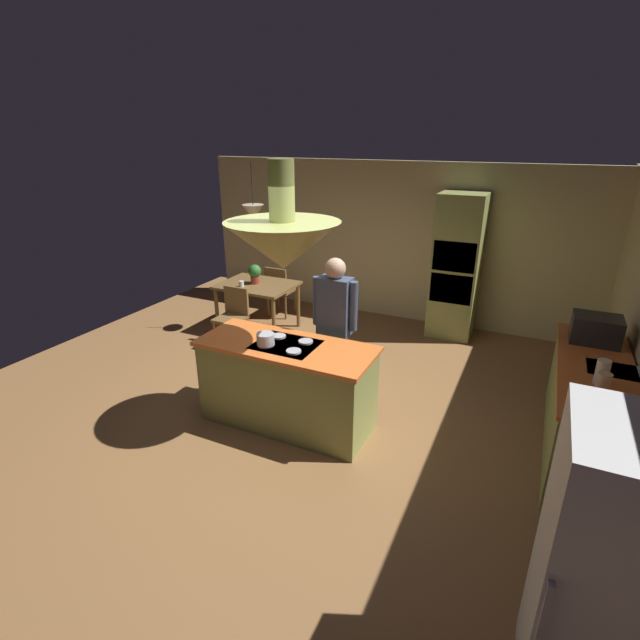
{
  "coord_description": "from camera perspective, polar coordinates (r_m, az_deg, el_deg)",
  "views": [
    {
      "loc": [
        2.2,
        -4.01,
        2.93
      ],
      "look_at": [
        0.1,
        0.4,
        1.0
      ],
      "focal_mm": 26.48,
      "sensor_mm": 36.0,
      "label": 1
    }
  ],
  "objects": [
    {
      "name": "ground",
      "position": [
        5.43,
        -2.82,
        -11.11
      ],
      "size": [
        8.16,
        8.16,
        0.0
      ],
      "primitive_type": "plane",
      "color": "olive"
    },
    {
      "name": "wall_back",
      "position": [
        7.95,
        8.95,
        9.3
      ],
      "size": [
        6.8,
        0.1,
        2.55
      ],
      "primitive_type": "cube",
      "color": "beige",
      "rests_on": "ground"
    },
    {
      "name": "kitchen_island",
      "position": [
        5.04,
        -4.0,
        -7.72
      ],
      "size": [
        1.85,
        0.77,
        0.95
      ],
      "color": "#8C934C",
      "rests_on": "ground"
    },
    {
      "name": "counter_run_right",
      "position": [
        5.26,
        29.56,
        -9.36
      ],
      "size": [
        0.73,
        2.13,
        0.93
      ],
      "color": "#8C934C",
      "rests_on": "ground"
    },
    {
      "name": "oven_tower",
      "position": [
        7.38,
        16.14,
        6.17
      ],
      "size": [
        0.66,
        0.62,
        2.16
      ],
      "color": "#8C934C",
      "rests_on": "ground"
    },
    {
      "name": "refrigerator",
      "position": [
        3.01,
        32.34,
        -25.74
      ],
      "size": [
        0.72,
        0.74,
        1.75
      ],
      "color": "white",
      "rests_on": "ground"
    },
    {
      "name": "dining_table",
      "position": [
        7.44,
        -7.59,
        3.62
      ],
      "size": [
        1.15,
        0.89,
        0.76
      ],
      "color": "brown",
      "rests_on": "ground"
    },
    {
      "name": "person_at_island",
      "position": [
        5.24,
        1.78,
        -0.21
      ],
      "size": [
        0.53,
        0.23,
        1.71
      ],
      "color": "tan",
      "rests_on": "ground"
    },
    {
      "name": "range_hood",
      "position": [
        4.5,
        -4.5,
        9.32
      ],
      "size": [
        1.1,
        1.1,
        1.0
      ],
      "color": "#8C934C"
    },
    {
      "name": "pendant_light_over_table",
      "position": [
        7.16,
        -8.07,
        12.78
      ],
      "size": [
        0.32,
        0.32,
        0.82
      ],
      "color": "beige"
    },
    {
      "name": "chair_facing_island",
      "position": [
        6.97,
        -10.46,
        0.83
      ],
      "size": [
        0.4,
        0.4,
        0.87
      ],
      "color": "brown",
      "rests_on": "ground"
    },
    {
      "name": "chair_by_back_wall",
      "position": [
        8.02,
        -4.98,
        3.88
      ],
      "size": [
        0.4,
        0.4,
        0.87
      ],
      "rotation": [
        0.0,
        0.0,
        3.14
      ],
      "color": "brown",
      "rests_on": "ground"
    },
    {
      "name": "potted_plant_on_table",
      "position": [
        7.39,
        -7.89,
        5.65
      ],
      "size": [
        0.2,
        0.2,
        0.3
      ],
      "color": "#99382D",
      "rests_on": "dining_table"
    },
    {
      "name": "cup_on_table",
      "position": [
        7.29,
        -9.46,
        4.32
      ],
      "size": [
        0.07,
        0.07,
        0.09
      ],
      "primitive_type": "cylinder",
      "color": "white",
      "rests_on": "dining_table"
    },
    {
      "name": "canister_flour",
      "position": [
        4.56,
        31.04,
        -6.58
      ],
      "size": [
        0.11,
        0.11,
        0.18
      ],
      "primitive_type": "cylinder",
      "color": "#E0B78C",
      "rests_on": "counter_run_right"
    },
    {
      "name": "canister_sugar",
      "position": [
        4.71,
        30.94,
        -5.41
      ],
      "size": [
        0.11,
        0.11,
        0.22
      ],
      "primitive_type": "cylinder",
      "color": "silver",
      "rests_on": "counter_run_right"
    },
    {
      "name": "microwave_on_counter",
      "position": [
        5.6,
        30.38,
        -0.97
      ],
      "size": [
        0.46,
        0.36,
        0.28
      ],
      "primitive_type": "cube",
      "color": "#232326",
      "rests_on": "counter_run_right"
    },
    {
      "name": "cooking_pot_on_cooktop",
      "position": [
        4.78,
        -6.6,
        -2.31
      ],
      "size": [
        0.18,
        0.18,
        0.12
      ],
      "primitive_type": "cylinder",
      "color": "#B2B2B7",
      "rests_on": "kitchen_island"
    }
  ]
}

